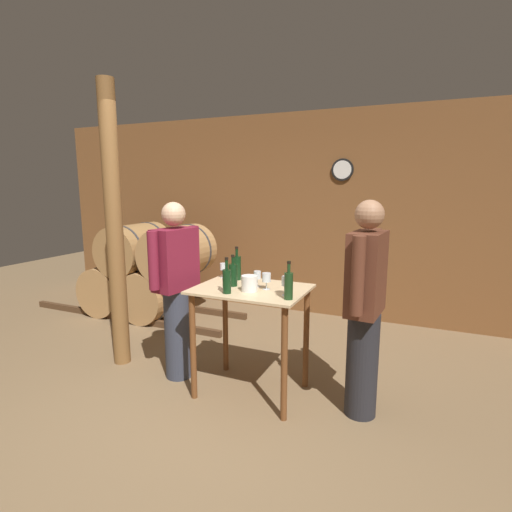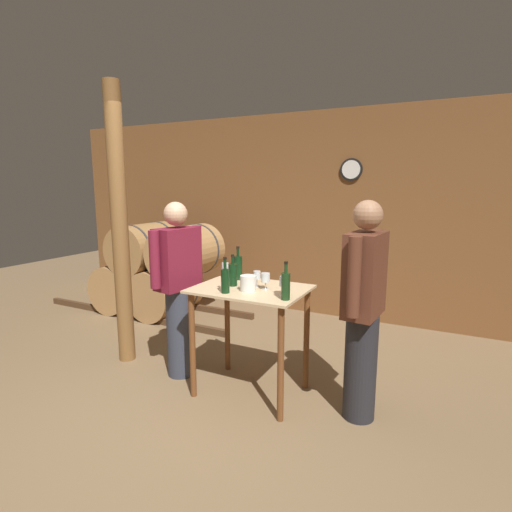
# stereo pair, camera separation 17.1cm
# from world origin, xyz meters

# --- Properties ---
(ground_plane) EXTENTS (14.00, 14.00, 0.00)m
(ground_plane) POSITION_xyz_m (0.00, 0.00, 0.00)
(ground_plane) COLOR brown
(back_wall) EXTENTS (8.40, 0.08, 2.70)m
(back_wall) POSITION_xyz_m (0.00, 2.94, 1.35)
(back_wall) COLOR brown
(back_wall) RESTS_ON ground_plane
(barrel_rack) EXTENTS (3.00, 0.86, 1.25)m
(barrel_rack) POSITION_xyz_m (-2.01, 1.93, 0.61)
(barrel_rack) COLOR #4C331E
(barrel_rack) RESTS_ON ground_plane
(tasting_table) EXTENTS (0.91, 0.68, 0.92)m
(tasting_table) POSITION_xyz_m (0.15, 0.61, 0.72)
(tasting_table) COLOR #D1B284
(tasting_table) RESTS_ON ground_plane
(wooden_post) EXTENTS (0.16, 0.16, 2.70)m
(wooden_post) POSITION_xyz_m (-1.28, 0.62, 1.35)
(wooden_post) COLOR brown
(wooden_post) RESTS_ON ground_plane
(wine_bottle_far_left) EXTENTS (0.08, 0.08, 0.30)m
(wine_bottle_far_left) POSITION_xyz_m (-0.09, 0.82, 1.04)
(wine_bottle_far_left) COLOR black
(wine_bottle_far_left) RESTS_ON tasting_table
(wine_bottle_left) EXTENTS (0.07, 0.07, 0.27)m
(wine_bottle_left) POSITION_xyz_m (-0.02, 0.60, 1.02)
(wine_bottle_left) COLOR black
(wine_bottle_left) RESTS_ON tasting_table
(wine_bottle_center) EXTENTS (0.07, 0.07, 0.29)m
(wine_bottle_center) POSITION_xyz_m (0.04, 0.38, 1.03)
(wine_bottle_center) COLOR black
(wine_bottle_center) RESTS_ON tasting_table
(wine_bottle_right) EXTENTS (0.07, 0.07, 0.29)m
(wine_bottle_right) POSITION_xyz_m (0.54, 0.42, 1.03)
(wine_bottle_right) COLOR #193819
(wine_bottle_right) RESTS_ON tasting_table
(wine_glass_near_left) EXTENTS (0.06, 0.06, 0.14)m
(wine_glass_near_left) POSITION_xyz_m (-0.23, 0.84, 1.02)
(wine_glass_near_left) COLOR silver
(wine_glass_near_left) RESTS_ON tasting_table
(wine_glass_near_center) EXTENTS (0.06, 0.06, 0.13)m
(wine_glass_near_center) POSITION_xyz_m (0.18, 0.67, 1.02)
(wine_glass_near_center) COLOR silver
(wine_glass_near_center) RESTS_ON tasting_table
(wine_glass_near_right) EXTENTS (0.07, 0.07, 0.14)m
(wine_glass_near_right) POSITION_xyz_m (0.28, 0.61, 1.02)
(wine_glass_near_right) COLOR silver
(wine_glass_near_right) RESTS_ON tasting_table
(wine_glass_far_side) EXTENTS (0.07, 0.07, 0.15)m
(wine_glass_far_side) POSITION_xyz_m (0.48, 0.52, 1.03)
(wine_glass_far_side) COLOR silver
(wine_glass_far_side) RESTS_ON tasting_table
(ice_bucket) EXTENTS (0.13, 0.13, 0.13)m
(ice_bucket) POSITION_xyz_m (0.18, 0.51, 0.98)
(ice_bucket) COLOR white
(ice_bucket) RESTS_ON tasting_table
(person_host) EXTENTS (0.29, 0.58, 1.61)m
(person_host) POSITION_xyz_m (-0.59, 0.60, 0.85)
(person_host) COLOR #333847
(person_host) RESTS_ON ground_plane
(person_visitor_with_scarf) EXTENTS (0.25, 0.59, 1.65)m
(person_visitor_with_scarf) POSITION_xyz_m (1.06, 0.64, 0.87)
(person_visitor_with_scarf) COLOR #232328
(person_visitor_with_scarf) RESTS_ON ground_plane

